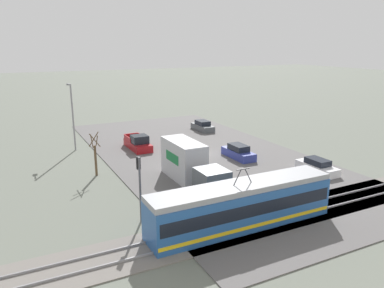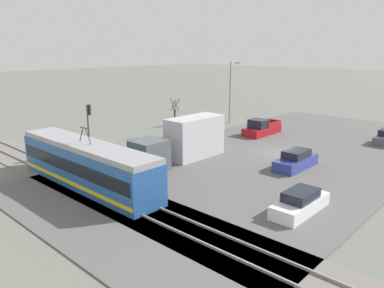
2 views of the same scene
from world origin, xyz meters
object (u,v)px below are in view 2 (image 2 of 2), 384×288
light_rail_tram (87,165)px  sedan_car_0 (296,160)px  pickup_truck (261,128)px  street_tree (175,119)px  traffic_light_pole (89,124)px  sedan_car_2 (300,203)px  street_lamp_near_crossing (231,88)px  box_truck (185,141)px

light_rail_tram → sedan_car_0: 17.06m
pickup_truck → street_tree: (6.97, 7.43, 1.24)m
traffic_light_pole → sedan_car_2: bearing=-173.7°
pickup_truck → sedan_car_2: pickup_truck is taller
pickup_truck → street_tree: street_tree is taller
light_rail_tram → street_lamp_near_crossing: bearing=-75.1°
street_lamp_near_crossing → traffic_light_pole: bearing=92.2°
light_rail_tram → street_tree: (6.88, -15.82, 0.38)m
street_lamp_near_crossing → pickup_truck: bearing=154.6°
light_rail_tram → sedan_car_2: (-13.73, -6.38, -0.99)m
street_tree → street_lamp_near_crossing: (0.20, -10.83, 2.72)m
pickup_truck → sedan_car_0: 12.82m
light_rail_tram → traffic_light_pole: traffic_light_pole is taller
box_truck → traffic_light_pole: traffic_light_pole is taller
light_rail_tram → street_tree: 17.26m
street_tree → sedan_car_2: bearing=155.4°
sedan_car_2 → street_lamp_near_crossing: (20.81, -20.27, 4.10)m
pickup_truck → street_tree: 10.27m
box_truck → light_rail_tram: bearing=86.3°
street_lamp_near_crossing → sedan_car_2: bearing=135.7°
box_truck → sedan_car_2: 13.55m
sedan_car_0 → traffic_light_pole: bearing=-146.9°
box_truck → street_tree: (7.51, -6.16, 0.22)m
light_rail_tram → sedan_car_0: light_rail_tram is taller
street_tree → sedan_car_0: bearing=174.6°
sedan_car_2 → street_lamp_near_crossing: bearing=-44.3°
sedan_car_2 → street_tree: bearing=-24.6°
sedan_car_2 → street_lamp_near_crossing: 29.34m
light_rail_tram → pickup_truck: (-0.09, -23.25, -0.86)m
street_tree → street_lamp_near_crossing: bearing=-89.0°
sedan_car_0 → street_tree: (16.14, -1.53, 1.31)m
street_tree → light_rail_tram: bearing=113.5°
sedan_car_0 → sedan_car_2: (-4.47, 7.91, -0.07)m
pickup_truck → street_tree: size_ratio=1.22×
box_truck → pickup_truck: size_ratio=1.79×
sedan_car_0 → street_lamp_near_crossing: street_lamp_near_crossing is taller
sedan_car_0 → traffic_light_pole: traffic_light_pole is taller
street_lamp_near_crossing → box_truck: bearing=114.4°
sedan_car_2 → traffic_light_pole: bearing=6.3°
sedan_car_0 → pickup_truck: bearing=135.7°
box_truck → street_tree: street_tree is taller
light_rail_tram → box_truck: 9.69m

